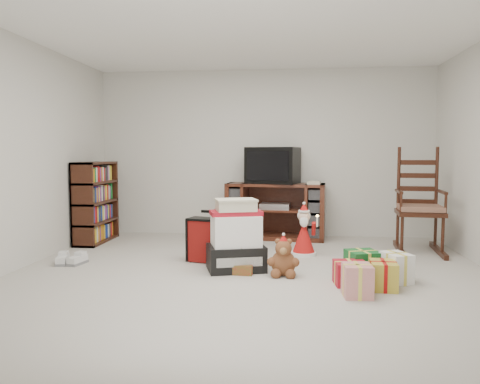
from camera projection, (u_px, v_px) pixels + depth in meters
The scene contains 13 objects.
room at pixel (250, 153), 4.59m from camera, with size 5.01×5.01×2.51m.
tv_stand at pixel (275, 211), 6.84m from camera, with size 1.46×0.64×0.81m.
bookshelf at pixel (96, 203), 6.57m from camera, with size 0.31×0.92×1.13m.
rocking_chair at pixel (418, 214), 5.94m from camera, with size 0.64×0.96×1.38m.
gift_pile at pixel (236, 240), 4.96m from camera, with size 0.69×0.58×0.74m.
red_suitcase at pixel (206, 240), 5.35m from camera, with size 0.43×0.30×0.59m.
stocking at pixel (232, 247), 4.82m from camera, with size 0.26×0.11×0.56m, color #0D7D20, non-canonical shape.
teddy_bear at pixel (283, 260), 4.75m from camera, with size 0.25×0.22×0.37m.
santa_figurine at pixel (304, 235), 5.71m from camera, with size 0.31×0.30×0.64m.
mrs_claus_figurine at pixel (218, 234), 5.85m from camera, with size 0.30×0.29×0.62m.
sneaker_pair at pixel (70, 260), 5.25m from camera, with size 0.34×0.28×0.09m.
gift_cluster at pixel (368, 271), 4.40m from camera, with size 0.79×0.90×0.27m.
crt_television at pixel (273, 165), 6.78m from camera, with size 0.82×0.68×0.52m.
Camera 1 is at (0.39, -4.60, 1.23)m, focal length 35.00 mm.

